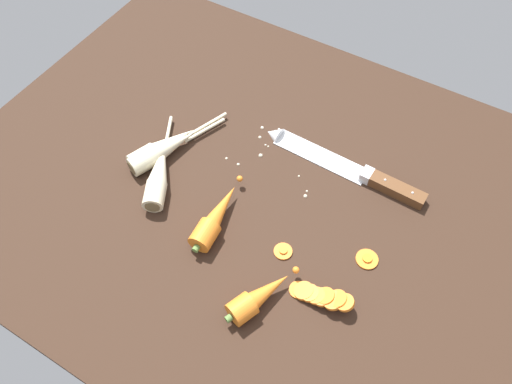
{
  "coord_description": "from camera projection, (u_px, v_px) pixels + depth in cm",
  "views": [
    {
      "loc": [
        26.95,
        -47.52,
        79.22
      ],
      "look_at": [
        0.0,
        -2.0,
        1.5
      ],
      "focal_mm": 34.75,
      "sensor_mm": 36.0,
      "label": 1
    }
  ],
  "objects": [
    {
      "name": "parsnip_front",
      "position": [
        163.0,
        151.0,
        0.99
      ],
      "size": [
        10.36,
        21.57,
        4.0
      ],
      "color": "beige",
      "rests_on": "ground_plane"
    },
    {
      "name": "whole_carrot_second",
      "position": [
        258.0,
        297.0,
        0.81
      ],
      "size": [
        8.2,
        14.31,
        4.2
      ],
      "color": "orange",
      "rests_on": "ground_plane"
    },
    {
      "name": "whole_carrot",
      "position": [
        215.0,
        218.0,
        0.9
      ],
      "size": [
        5.21,
        17.87,
        4.2
      ],
      "color": "orange",
      "rests_on": "ground_plane"
    },
    {
      "name": "carrot_slice_stack",
      "position": [
        321.0,
        296.0,
        0.82
      ],
      "size": [
        11.13,
        4.37,
        3.63
      ],
      "color": "orange",
      "rests_on": "ground_plane"
    },
    {
      "name": "carrot_slice_stray_mid",
      "position": [
        367.0,
        259.0,
        0.87
      ],
      "size": [
        4.0,
        4.0,
        0.7
      ],
      "color": "orange",
      "rests_on": "ground_plane"
    },
    {
      "name": "chefs_knife",
      "position": [
        340.0,
        164.0,
        0.99
      ],
      "size": [
        34.79,
        5.01,
        4.18
      ],
      "color": "silver",
      "rests_on": "ground_plane"
    },
    {
      "name": "mince_crumbs",
      "position": [
        276.0,
        157.0,
        1.0
      ],
      "size": [
        23.96,
        13.01,
        0.85
      ],
      "color": "beige",
      "rests_on": "ground_plane"
    },
    {
      "name": "parsnip_mid_left",
      "position": [
        164.0,
        146.0,
        1.0
      ],
      "size": [
        10.35,
        22.5,
        4.0
      ],
      "color": "beige",
      "rests_on": "ground_plane"
    },
    {
      "name": "carrot_slice_stray_near",
      "position": [
        283.0,
        251.0,
        0.88
      ],
      "size": [
        3.36,
        3.36,
        0.7
      ],
      "color": "orange",
      "rests_on": "ground_plane"
    },
    {
      "name": "ground_plane",
      "position": [
        261.0,
        195.0,
        0.98
      ],
      "size": [
        120.0,
        90.0,
        4.0
      ],
      "primitive_type": "cube",
      "color": "#332116"
    },
    {
      "name": "parsnip_mid_right",
      "position": [
        159.0,
        174.0,
        0.96
      ],
      "size": [
        12.96,
        21.69,
        4.0
      ],
      "color": "beige",
      "rests_on": "ground_plane"
    }
  ]
}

